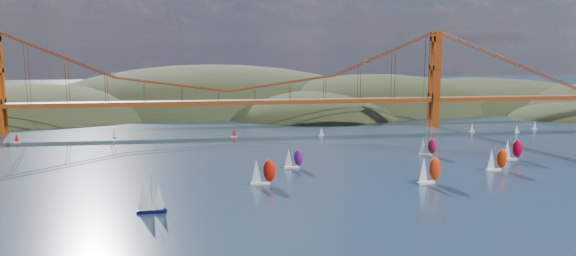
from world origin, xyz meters
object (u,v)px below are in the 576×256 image
Objects in this scene: racer_0 at (263,171)px; racer_3 at (427,146)px; racer_2 at (496,159)px; racer_1 at (429,170)px; racer_4 at (512,149)px; racer_rwb at (293,158)px; sloop_navy at (149,195)px.

racer_3 is (76.05, 40.28, -0.67)m from racer_0.
racer_0 is at bearing -132.43° from racer_3.
racer_2 is at bearing 8.53° from racer_0.
racer_2 is (33.24, 15.19, -0.43)m from racer_1.
racer_1 is at bearing -146.14° from racer_4.
racer_1 is at bearing -159.93° from racer_2.
racer_rwb is at bearing 164.51° from racer_2.
racer_1 is 1.24× the size of racer_rwb.
racer_2 is 0.98× the size of racer_4.
sloop_navy reaches higher than racer_2.
racer_1 is 59.44m from racer_4.
racer_0 reaches higher than racer_rwb.
racer_1 is (58.31, -6.40, 0.28)m from racer_0.
racer_4 is 93.58m from racer_rwb.
racer_1 is 49.95m from racer_3.
racer_4 is (31.81, -13.87, 0.61)m from racer_3.
racer_0 is 1.16× the size of racer_3.
racer_0 is 111.05m from racer_4.
racer_0 is at bearing 36.44° from sloop_navy.
racer_rwb is at bearing -178.05° from racer_4.
sloop_navy reaches higher than racer_0.
racer_4 is at bearing 42.70° from racer_2.
racer_2 reaches higher than racer_3.
racer_3 is at bearing 54.22° from racer_1.
racer_1 is 1.09× the size of racer_2.
racer_4 is (143.67, 54.27, -0.80)m from sloop_navy.
racer_rwb is (-61.73, -16.49, -0.01)m from racer_3.
racer_3 is at bearing 156.79° from racer_4.
racer_2 is 78.67m from racer_rwb.
racer_rwb is (50.13, 51.66, -1.43)m from sloop_navy.
racer_1 is at bearing -28.88° from racer_rwb.
racer_2 is at bearing 9.59° from racer_1.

